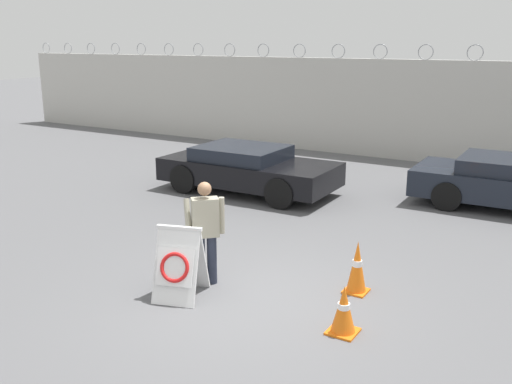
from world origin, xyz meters
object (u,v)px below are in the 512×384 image
Objects in this scene: traffic_cone_near at (344,310)px; traffic_cone_mid at (357,267)px; security_guard at (205,229)px; barricade_sign at (179,263)px; parked_car_front_coupe at (248,168)px.

traffic_cone_mid reaches higher than traffic_cone_near.
security_guard is 2.35m from traffic_cone_mid.
traffic_cone_near is 1.29m from traffic_cone_mid.
traffic_cone_mid is at bearing 158.93° from security_guard.
parked_car_front_coupe is at bearing 95.00° from barricade_sign.
traffic_cone_mid is 0.18× the size of parked_car_front_coupe.
barricade_sign is 0.25× the size of parked_car_front_coupe.
barricade_sign is at bearing -68.30° from parked_car_front_coupe.
security_guard reaches higher than barricade_sign.
barricade_sign is 2.63m from traffic_cone_mid.
parked_car_front_coupe is (-2.38, 5.02, -0.29)m from security_guard.
traffic_cone_near is at bearing -11.83° from barricade_sign.
traffic_cone_near is at bearing -49.04° from parked_car_front_coupe.
traffic_cone_near is at bearing -75.96° from traffic_cone_mid.
parked_car_front_coupe is (-4.49, 4.12, 0.20)m from traffic_cone_mid.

